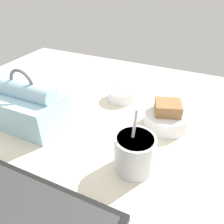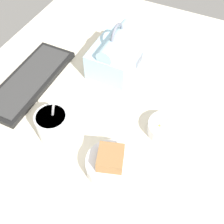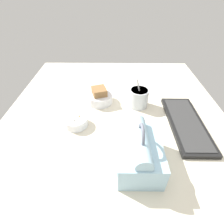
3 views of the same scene
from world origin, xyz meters
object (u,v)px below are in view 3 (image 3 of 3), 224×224
Objects in this scene: keyboard at (186,123)px; lunch_bag at (139,152)px; soup_cup at (139,98)px; bento_bowl_snacks at (76,121)px; bento_bowl_sandwich at (100,97)px.

keyboard is 32.74cm from lunch_bag.
lunch_bag reaches higher than keyboard.
soup_cup is 33.96cm from bento_bowl_snacks.
bento_bowl_snacks is (15.62, -30.02, -2.86)cm from soup_cup.
soup_cup reaches higher than keyboard.
keyboard is 2.40× the size of soup_cup.
lunch_bag is 33.45cm from bento_bowl_snacks.
bento_bowl_sandwich is at bearing -157.12° from lunch_bag.
soup_cup is 1.16× the size of bento_bowl_sandwich.
bento_bowl_sandwich is at bearing 153.28° from bento_bowl_snacks.
soup_cup is 20.89cm from bento_bowl_sandwich.
lunch_bag is 1.35× the size of soup_cup.
bento_bowl_sandwich is (-39.35, -16.61, -3.14)cm from lunch_bag.
bento_bowl_sandwich reaches higher than bento_bowl_snacks.
lunch_bag is (21.05, -24.52, 5.29)cm from keyboard.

